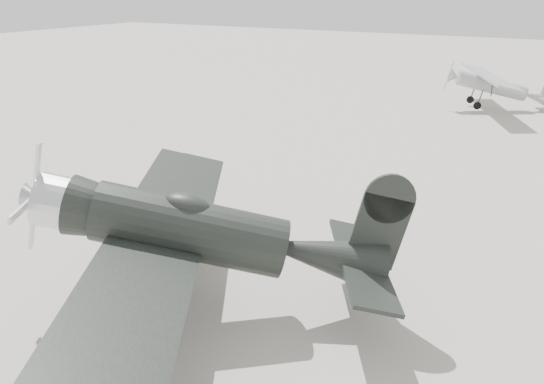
# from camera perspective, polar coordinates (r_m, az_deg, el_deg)

# --- Properties ---
(ground) EXTENTS (160.00, 160.00, 0.00)m
(ground) POSITION_cam_1_polar(r_m,az_deg,el_deg) (15.93, 0.70, -8.09)
(ground) COLOR #A6A193
(ground) RESTS_ON ground
(lowwing_monoplane) EXTENTS (10.02, 12.01, 4.09)m
(lowwing_monoplane) POSITION_cam_1_polar(r_m,az_deg,el_deg) (13.04, -6.84, -4.55)
(lowwing_monoplane) COLOR black
(lowwing_monoplane) RESTS_ON ground
(highwing_monoplane) EXTENTS (7.15, 9.55, 2.77)m
(highwing_monoplane) POSITION_cam_1_polar(r_m,az_deg,el_deg) (38.66, 22.96, 10.69)
(highwing_monoplane) COLOR #989A9C
(highwing_monoplane) RESTS_ON ground
(sign_board) EXTENTS (0.25, 0.90, 1.32)m
(sign_board) POSITION_cam_1_polar(r_m,az_deg,el_deg) (15.94, -13.82, -5.52)
(sign_board) COLOR #333333
(sign_board) RESTS_ON ground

